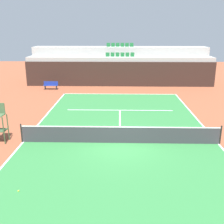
{
  "coord_description": "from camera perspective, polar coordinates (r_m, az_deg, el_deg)",
  "views": [
    {
      "loc": [
        -0.08,
        -13.93,
        6.07
      ],
      "look_at": [
        -0.5,
        2.0,
        1.2
      ],
      "focal_mm": 43.41,
      "sensor_mm": 36.0,
      "label": 1
    }
  ],
  "objects": [
    {
      "name": "stands_tier_upper",
      "position": [
        33.75,
        1.66,
        10.14
      ],
      "size": [
        20.82,
        2.4,
        4.09
      ],
      "primitive_type": "cube",
      "color": "#9E9E99",
      "rests_on": "ground_plane"
    },
    {
      "name": "sideline_left",
      "position": [
        16.11,
        -18.18,
        -6.0
      ],
      "size": [
        0.1,
        24.0,
        0.0
      ],
      "primitive_type": "cube",
      "color": "white",
      "rests_on": "court_surface"
    },
    {
      "name": "back_wall",
      "position": [
        30.13,
        1.66,
        7.97
      ],
      "size": [
        20.82,
        0.3,
        2.69
      ],
      "primitive_type": "cube",
      "color": "black",
      "rests_on": "ground_plane"
    },
    {
      "name": "tennis_ball_0",
      "position": [
        11.57,
        -19.11,
        -15.43
      ],
      "size": [
        0.07,
        0.07,
        0.07
      ],
      "primitive_type": "sphere",
      "color": "#CCE033",
      "rests_on": "court_surface"
    },
    {
      "name": "ground_plane",
      "position": [
        15.19,
        1.71,
        -6.56
      ],
      "size": [
        80.0,
        80.0,
        0.0
      ],
      "primitive_type": "plane",
      "color": "brown"
    },
    {
      "name": "service_line_far",
      "position": [
        21.21,
        1.67,
        0.39
      ],
      "size": [
        8.26,
        0.1,
        0.0
      ],
      "primitive_type": "cube",
      "color": "white",
      "rests_on": "court_surface"
    },
    {
      "name": "tennis_net",
      "position": [
        15.0,
        1.72,
        -4.78
      ],
      "size": [
        11.08,
        0.08,
        1.07
      ],
      "color": "black",
      "rests_on": "court_surface"
    },
    {
      "name": "seating_row_upper",
      "position": [
        33.66,
        1.7,
        13.82
      ],
      "size": [
        3.26,
        0.44,
        0.44
      ],
      "color": "#1E6633",
      "rests_on": "stands_tier_upper"
    },
    {
      "name": "court_surface",
      "position": [
        15.19,
        1.71,
        -6.54
      ],
      "size": [
        11.0,
        24.0,
        0.01
      ],
      "primitive_type": "cube",
      "color": "#2D7238",
      "rests_on": "ground_plane"
    },
    {
      "name": "centre_service_line",
      "position": [
        18.17,
        1.68,
        -2.49
      ],
      "size": [
        0.1,
        6.4,
        0.0
      ],
      "primitive_type": "cube",
      "color": "white",
      "rests_on": "court_surface"
    },
    {
      "name": "seating_row_lower",
      "position": [
        31.33,
        1.69,
        11.84
      ],
      "size": [
        3.26,
        0.44,
        0.44
      ],
      "color": "#1E6633",
      "rests_on": "stands_tier_lower"
    },
    {
      "name": "stands_tier_lower",
      "position": [
        31.43,
        1.66,
        8.75
      ],
      "size": [
        20.82,
        2.4,
        3.13
      ],
      "primitive_type": "cube",
      "color": "#9E9E99",
      "rests_on": "ground_plane"
    },
    {
      "name": "baseline_far",
      "position": [
        26.58,
        1.65,
        3.81
      ],
      "size": [
        11.0,
        0.1,
        0.0
      ],
      "primitive_type": "cube",
      "color": "white",
      "rests_on": "court_surface"
    },
    {
      "name": "sideline_right",
      "position": [
        16.16,
        21.54,
        -6.27
      ],
      "size": [
        0.1,
        24.0,
        0.0
      ],
      "primitive_type": "cube",
      "color": "white",
      "rests_on": "court_surface"
    },
    {
      "name": "player_bench",
      "position": [
        29.31,
        -12.77,
        5.64
      ],
      "size": [
        1.5,
        0.4,
        0.85
      ],
      "color": "navy",
      "rests_on": "ground_plane"
    }
  ]
}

